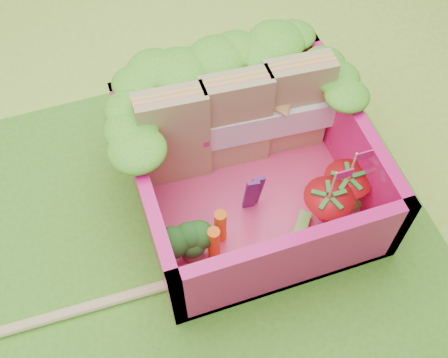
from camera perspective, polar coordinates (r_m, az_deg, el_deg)
name	(u,v)px	position (r m, az deg, el deg)	size (l,w,h in m)	color
ground	(209,241)	(3.32, -1.49, -6.30)	(14.00, 14.00, 0.00)	#9DD73C
placemat	(209,240)	(3.31, -1.49, -6.19)	(2.60, 2.60, 0.03)	#529E23
bento_floor	(249,192)	(3.43, 2.57, -1.34)	(1.30, 1.30, 0.05)	#E2396E
bento_box	(251,169)	(3.22, 2.73, 1.01)	(1.30, 1.30, 0.55)	#E5136F
lettuce_ruffle	(225,71)	(3.24, 0.08, 10.87)	(1.43, 0.77, 0.11)	#3C961B
sandwich_stack	(236,121)	(3.28, 1.25, 5.90)	(1.26, 0.26, 0.69)	tan
broccoli	(191,240)	(3.04, -3.34, -6.22)	(0.35, 0.35, 0.25)	#669146
carrot_sticks	(217,235)	(3.10, -0.70, -5.71)	(0.14, 0.17, 0.28)	orange
purple_wedges	(253,193)	(3.17, 2.97, -1.42)	(0.11, 0.04, 0.38)	#4C1A5D
strawberry_left	(325,209)	(3.22, 10.26, -3.07)	(0.28, 0.28, 0.52)	red
strawberry_right	(344,191)	(3.31, 12.11, -1.19)	(0.27, 0.27, 0.51)	red
snap_peas	(323,221)	(3.32, 10.04, -4.23)	(0.63, 0.30, 0.05)	#6DC73E
chopsticks	(20,326)	(3.25, -20.05, -13.90)	(2.33, 0.12, 0.05)	#E2C07C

